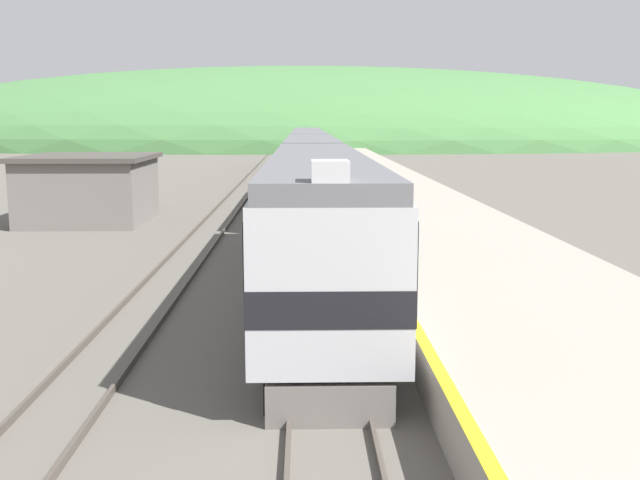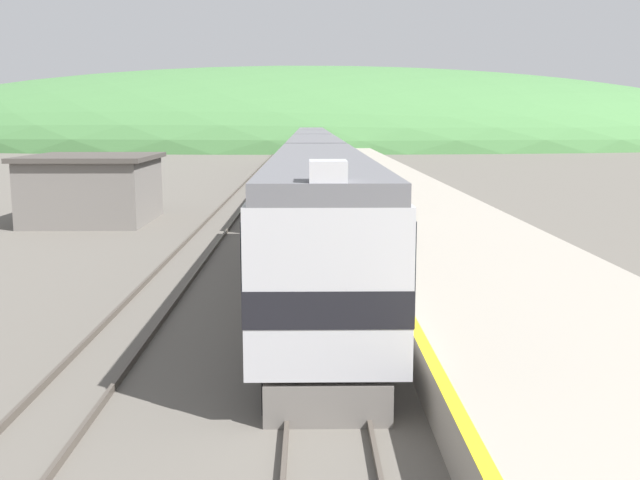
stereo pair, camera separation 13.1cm
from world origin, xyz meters
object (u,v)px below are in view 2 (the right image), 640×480
object	(u,v)px
carriage_third	(312,155)
express_train_lead_car	(320,220)
carriage_fourth	(311,146)
carriage_second	(314,172)

from	to	relation	value
carriage_third	express_train_lead_car	bearing A→B (deg)	-90.00
carriage_third	carriage_fourth	bearing A→B (deg)	90.00
express_train_lead_car	carriage_second	size ratio (longest dim) A/B	1.06
carriage_second	carriage_fourth	size ratio (longest dim) A/B	1.00
express_train_lead_car	carriage_fourth	distance (m)	60.68
express_train_lead_car	carriage_second	xyz separation A→B (m)	(0.00, 20.76, -0.01)
carriage_second	carriage_third	xyz separation A→B (m)	(0.00, 19.96, 0.00)
carriage_third	carriage_fourth	distance (m)	19.96
carriage_second	carriage_third	world-z (taller)	same
carriage_fourth	carriage_second	bearing A→B (deg)	-90.00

